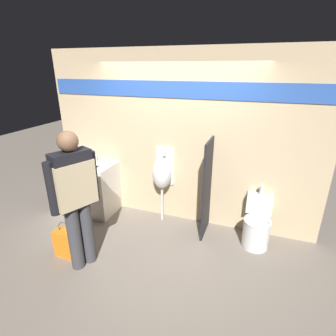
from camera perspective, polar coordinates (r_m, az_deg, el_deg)
ground_plane at (r=4.18m, az=-0.82°, el=-14.36°), size 16.00×16.00×0.00m
display_wall at (r=4.10m, az=2.07°, el=6.13°), size 4.35×0.07×2.70m
sink_counter at (r=4.87m, az=-17.44°, el=-3.88°), size 1.08×0.59×0.89m
sink_basin at (r=4.70m, az=-17.19°, el=1.85°), size 0.33×0.33×0.25m
cell_phone at (r=4.43m, az=-15.63°, el=0.14°), size 0.07×0.14×0.01m
divider_near_counter at (r=3.92m, az=8.48°, el=-4.51°), size 0.03×0.53×1.49m
urinal_near_counter at (r=4.18m, az=-1.30°, el=-1.15°), size 0.31×0.31×1.27m
toilet at (r=4.05m, az=18.75°, el=-11.83°), size 0.38×0.54×0.85m
person_in_vest at (r=3.31m, az=-19.59°, el=-5.09°), size 0.40×0.58×1.78m
shopping_bag at (r=3.94m, az=-21.12°, el=-14.98°), size 0.32×0.18×0.53m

